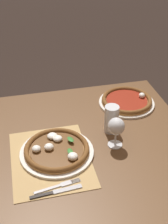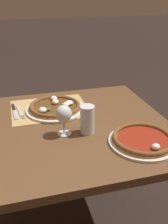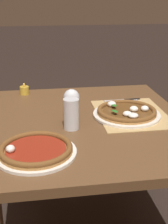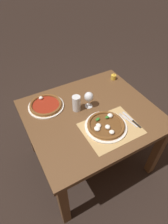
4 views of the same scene
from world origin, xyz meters
name	(u,v)px [view 4 (image 4 of 4)]	position (x,y,z in m)	size (l,w,h in m)	color
ground_plane	(90,159)	(0.00, 0.00, 0.00)	(24.00, 24.00, 0.00)	black
dining_table	(91,121)	(0.00, 0.00, 0.63)	(1.11, 0.98, 0.74)	brown
paper_placemat	(111,128)	(0.05, -0.23, 0.74)	(0.45, 0.35, 0.00)	tan
pizza_near	(106,125)	(0.02, -0.20, 0.76)	(0.34, 0.34, 0.05)	silver
pizza_far	(46,105)	(-0.32, 0.27, 0.76)	(0.32, 0.32, 0.05)	silver
wine_glass	(89,97)	(0.02, 0.08, 0.85)	(0.08, 0.08, 0.16)	silver
pint_glass	(76,104)	(-0.09, 0.10, 0.81)	(0.07, 0.07, 0.15)	silver
fork	(128,120)	(0.22, -0.23, 0.75)	(0.05, 0.20, 0.00)	#B7B7BC
knife	(131,120)	(0.25, -0.24, 0.75)	(0.03, 0.22, 0.01)	black
votive_candle	(113,77)	(0.46, 0.33, 0.76)	(0.06, 0.06, 0.07)	gold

